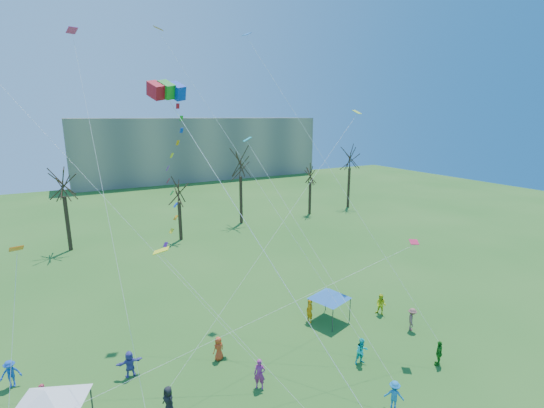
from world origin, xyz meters
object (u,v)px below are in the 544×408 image
canopy_tent_white (46,400)px  big_box_kite (179,177)px  distant_building (199,148)px  canopy_tent_blue (330,294)px

canopy_tent_white → big_box_kite: bearing=-6.4°
big_box_kite → canopy_tent_white: bearing=173.6°
distant_building → big_box_kite: bearing=-108.7°
canopy_tent_white → canopy_tent_blue: (18.60, 3.08, -0.48)m
big_box_kite → canopy_tent_white: big_box_kite is taller
big_box_kite → canopy_tent_blue: 16.41m
canopy_tent_white → canopy_tent_blue: size_ratio=1.17×
canopy_tent_blue → big_box_kite: bearing=-162.4°
big_box_kite → canopy_tent_blue: big_box_kite is taller
canopy_tent_white → canopy_tent_blue: canopy_tent_white is taller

